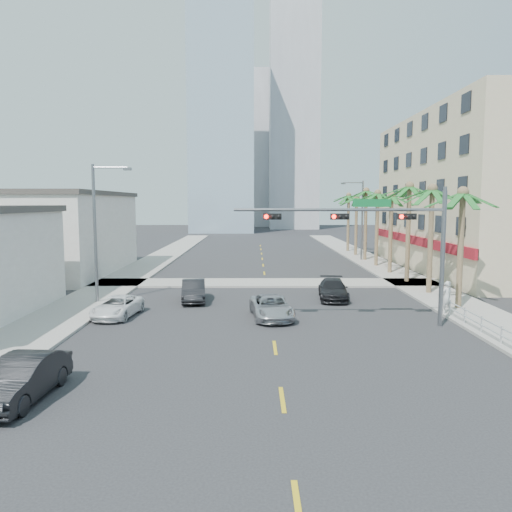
# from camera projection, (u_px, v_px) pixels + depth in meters

# --- Properties ---
(ground) EXTENTS (260.00, 260.00, 0.00)m
(ground) POSITION_uv_depth(u_px,v_px,m) (279.00, 379.00, 18.69)
(ground) COLOR #262628
(ground) RESTS_ON ground
(sidewalk_right) EXTENTS (4.00, 120.00, 0.15)m
(sidewalk_right) POSITION_uv_depth(u_px,v_px,m) (421.00, 287.00, 38.61)
(sidewalk_right) COLOR gray
(sidewalk_right) RESTS_ON ground
(sidewalk_left) EXTENTS (4.00, 120.00, 0.15)m
(sidewalk_left) POSITION_uv_depth(u_px,v_px,m) (111.00, 287.00, 38.52)
(sidewalk_left) COLOR gray
(sidewalk_left) RESTS_ON ground
(sidewalk_cross) EXTENTS (80.00, 4.00, 0.15)m
(sidewalk_cross) POSITION_uv_depth(u_px,v_px,m) (266.00, 283.00, 40.55)
(sidewalk_cross) COLOR gray
(sidewalk_cross) RESTS_ON ground
(building_right) EXTENTS (15.25, 28.00, 15.00)m
(building_right) POSITION_uv_depth(u_px,v_px,m) (493.00, 193.00, 47.80)
(building_right) COLOR beige
(building_right) RESTS_ON ground
(building_left_far) EXTENTS (11.00, 18.00, 7.20)m
(building_left_far) POSITION_uv_depth(u_px,v_px,m) (54.00, 235.00, 46.07)
(building_left_far) COLOR beige
(building_left_far) RESTS_ON ground
(tower_far_left) EXTENTS (14.00, 14.00, 48.00)m
(tower_far_left) POSITION_uv_depth(u_px,v_px,m) (222.00, 124.00, 110.56)
(tower_far_left) COLOR #99B2C6
(tower_far_left) RESTS_ON ground
(tower_far_right) EXTENTS (12.00, 12.00, 60.00)m
(tower_far_right) POSITION_uv_depth(u_px,v_px,m) (294.00, 109.00, 124.90)
(tower_far_right) COLOR #ADADB2
(tower_far_right) RESTS_ON ground
(tower_far_center) EXTENTS (16.00, 16.00, 42.00)m
(tower_far_center) POSITION_uv_depth(u_px,v_px,m) (247.00, 151.00, 140.73)
(tower_far_center) COLOR #ADADB2
(tower_far_center) RESTS_ON ground
(traffic_signal_mast) EXTENTS (11.12, 0.54, 7.20)m
(traffic_signal_mast) POSITION_uv_depth(u_px,v_px,m) (383.00, 232.00, 26.08)
(traffic_signal_mast) COLOR slate
(traffic_signal_mast) RESTS_ON ground
(palm_tree_0) EXTENTS (4.80, 4.80, 7.80)m
(palm_tree_0) POSITION_uv_depth(u_px,v_px,m) (463.00, 194.00, 29.91)
(palm_tree_0) COLOR brown
(palm_tree_0) RESTS_ON ground
(palm_tree_1) EXTENTS (4.80, 4.80, 8.16)m
(palm_tree_1) POSITION_uv_depth(u_px,v_px,m) (432.00, 190.00, 35.04)
(palm_tree_1) COLOR brown
(palm_tree_1) RESTS_ON ground
(palm_tree_2) EXTENTS (4.80, 4.80, 8.52)m
(palm_tree_2) POSITION_uv_depth(u_px,v_px,m) (410.00, 188.00, 40.17)
(palm_tree_2) COLOR brown
(palm_tree_2) RESTS_ON ground
(palm_tree_3) EXTENTS (4.80, 4.80, 7.80)m
(palm_tree_3) POSITION_uv_depth(u_px,v_px,m) (392.00, 197.00, 45.42)
(palm_tree_3) COLOR brown
(palm_tree_3) RESTS_ON ground
(palm_tree_4) EXTENTS (4.80, 4.80, 8.16)m
(palm_tree_4) POSITION_uv_depth(u_px,v_px,m) (378.00, 194.00, 50.55)
(palm_tree_4) COLOR brown
(palm_tree_4) RESTS_ON ground
(palm_tree_5) EXTENTS (4.80, 4.80, 8.52)m
(palm_tree_5) POSITION_uv_depth(u_px,v_px,m) (366.00, 192.00, 55.68)
(palm_tree_5) COLOR brown
(palm_tree_5) RESTS_ON ground
(palm_tree_6) EXTENTS (4.80, 4.80, 7.80)m
(palm_tree_6) POSITION_uv_depth(u_px,v_px,m) (357.00, 198.00, 60.93)
(palm_tree_6) COLOR brown
(palm_tree_6) RESTS_ON ground
(palm_tree_7) EXTENTS (4.80, 4.80, 8.16)m
(palm_tree_7) POSITION_uv_depth(u_px,v_px,m) (349.00, 196.00, 66.06)
(palm_tree_7) COLOR brown
(palm_tree_7) RESTS_ON ground
(streetlight_left) EXTENTS (2.55, 0.25, 9.00)m
(streetlight_left) POSITION_uv_depth(u_px,v_px,m) (98.00, 226.00, 32.03)
(streetlight_left) COLOR slate
(streetlight_left) RESTS_ON ground
(streetlight_right) EXTENTS (2.55, 0.25, 9.00)m
(streetlight_right) POSITION_uv_depth(u_px,v_px,m) (360.00, 216.00, 55.97)
(streetlight_right) COLOR slate
(streetlight_right) RESTS_ON ground
(guardrail) EXTENTS (0.08, 8.08, 1.00)m
(guardrail) POSITION_uv_depth(u_px,v_px,m) (482.00, 323.00, 24.62)
(guardrail) COLOR silver
(guardrail) RESTS_ON ground
(car_parked_mid) EXTENTS (1.84, 4.54, 1.47)m
(car_parked_mid) POSITION_uv_depth(u_px,v_px,m) (22.00, 379.00, 16.60)
(car_parked_mid) COLOR black
(car_parked_mid) RESTS_ON ground
(car_parked_far) EXTENTS (2.47, 4.50, 1.19)m
(car_parked_far) POSITION_uv_depth(u_px,v_px,m) (117.00, 307.00, 28.72)
(car_parked_far) COLOR white
(car_parked_far) RESTS_ON ground
(car_lane_left) EXTENTS (1.99, 4.47, 1.43)m
(car_lane_left) POSITION_uv_depth(u_px,v_px,m) (194.00, 291.00, 33.29)
(car_lane_left) COLOR black
(car_lane_left) RESTS_ON ground
(car_lane_center) EXTENTS (2.64, 4.87, 1.30)m
(car_lane_center) POSITION_uv_depth(u_px,v_px,m) (271.00, 307.00, 28.37)
(car_lane_center) COLOR #B4B5B9
(car_lane_center) RESTS_ON ground
(car_lane_right) EXTENTS (2.30, 4.82, 1.36)m
(car_lane_right) POSITION_uv_depth(u_px,v_px,m) (333.00, 289.00, 33.98)
(car_lane_right) COLOR black
(car_lane_right) RESTS_ON ground
(pedestrian) EXTENTS (0.80, 0.68, 1.88)m
(pedestrian) POSITION_uv_depth(u_px,v_px,m) (447.00, 297.00, 29.08)
(pedestrian) COLOR silver
(pedestrian) RESTS_ON sidewalk_right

